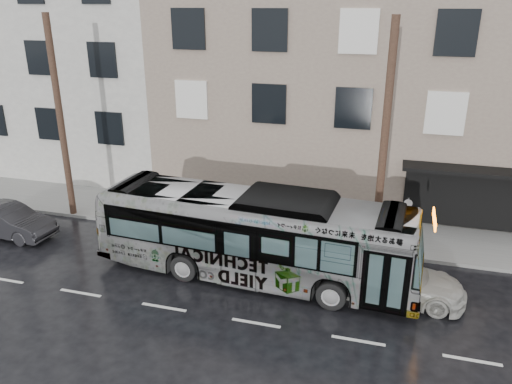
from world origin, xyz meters
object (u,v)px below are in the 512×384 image
at_px(utility_pole_front, 384,143).
at_px(white_sedan, 393,277).
at_px(bus, 255,235).
at_px(sign_post, 405,227).
at_px(utility_pole_rear, 60,120).
at_px(dark_sedan, 8,221).

height_order(utility_pole_front, white_sedan, utility_pole_front).
relative_size(bus, white_sedan, 2.46).
height_order(utility_pole_front, bus, utility_pole_front).
bearing_deg(sign_post, utility_pole_front, 180.00).
bearing_deg(utility_pole_rear, bus, -16.59).
bearing_deg(dark_sedan, white_sedan, -86.75).
height_order(white_sedan, dark_sedan, white_sedan).
bearing_deg(utility_pole_front, utility_pole_rear, 180.00).
distance_m(sign_post, dark_sedan, 16.69).
bearing_deg(utility_pole_front, bus, -145.01).
distance_m(bus, dark_sedan, 11.24).
distance_m(sign_post, white_sedan, 3.02).
bearing_deg(dark_sedan, utility_pole_front, -75.96).
relative_size(utility_pole_front, sign_post, 3.75).
height_order(sign_post, bus, bus).
distance_m(white_sedan, dark_sedan, 16.15).
bearing_deg(bus, sign_post, -57.31).
height_order(sign_post, white_sedan, sign_post).
xyz_separation_m(utility_pole_front, white_sedan, (0.78, -2.93, -3.95)).
distance_m(bus, white_sedan, 5.05).
xyz_separation_m(bus, white_sedan, (4.96, -0.01, -0.95)).
height_order(sign_post, dark_sedan, sign_post).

